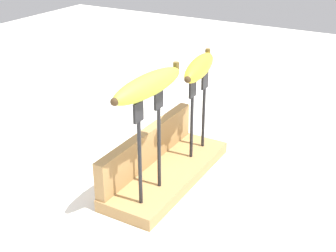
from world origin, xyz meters
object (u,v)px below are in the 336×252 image
at_px(fork_stand_right, 198,108).
at_px(banana_raised_left, 148,85).
at_px(banana_raised_right, 199,67).
at_px(fork_stand_left, 149,138).

height_order(fork_stand_right, banana_raised_left, banana_raised_left).
relative_size(banana_raised_left, banana_raised_right, 1.10).
height_order(fork_stand_right, banana_raised_right, banana_raised_right).
height_order(fork_stand_left, banana_raised_left, banana_raised_left).
bearing_deg(fork_stand_left, banana_raised_left, 176.47).
xyz_separation_m(fork_stand_left, banana_raised_right, (0.20, -0.00, 0.08)).
xyz_separation_m(fork_stand_right, banana_raised_right, (-0.00, -0.00, 0.09)).
distance_m(fork_stand_right, banana_raised_right, 0.09).
bearing_deg(banana_raised_left, banana_raised_right, -0.00).
height_order(fork_stand_left, fork_stand_right, fork_stand_left).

